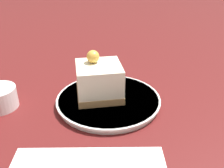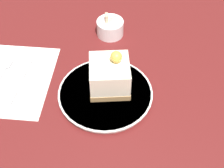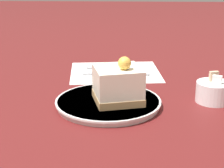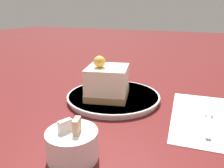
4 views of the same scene
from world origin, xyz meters
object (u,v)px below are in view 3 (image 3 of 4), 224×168
(cake_slice, at_px, (118,84))
(fork, at_px, (120,68))
(sugar_bowl, at_px, (213,92))
(plate, at_px, (108,102))
(knife, at_px, (109,74))

(cake_slice, relative_size, fork, 0.73)
(fork, height_order, sugar_bowl, sugar_bowl)
(fork, xyz_separation_m, sugar_bowl, (0.24, 0.21, 0.02))
(plate, xyz_separation_m, cake_slice, (0.01, 0.02, 0.04))
(plate, xyz_separation_m, sugar_bowl, (-0.04, 0.23, 0.02))
(knife, distance_m, sugar_bowl, 0.30)
(cake_slice, distance_m, knife, 0.23)
(plate, distance_m, sugar_bowl, 0.23)
(fork, bearing_deg, knife, -25.39)
(plate, bearing_deg, sugar_bowl, 98.95)
(plate, distance_m, fork, 0.27)
(knife, bearing_deg, plate, 1.67)
(fork, bearing_deg, cake_slice, 0.10)
(cake_slice, xyz_separation_m, fork, (-0.28, -0.00, -0.05))
(plate, bearing_deg, knife, -177.79)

